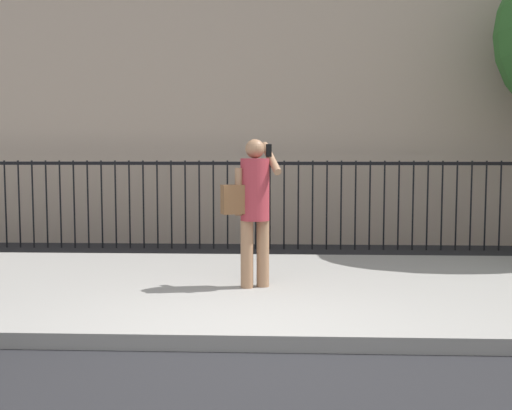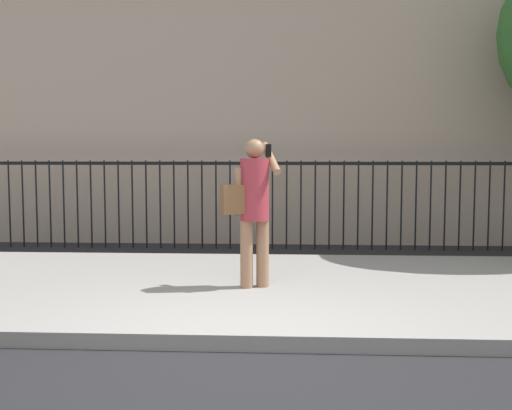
# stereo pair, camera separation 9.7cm
# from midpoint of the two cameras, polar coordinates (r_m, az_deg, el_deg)

# --- Properties ---
(ground_plane) EXTENTS (60.00, 60.00, 0.00)m
(ground_plane) POSITION_cam_midpoint_polar(r_m,az_deg,el_deg) (5.64, -1.16, -13.24)
(ground_plane) COLOR black
(sidewalk) EXTENTS (28.00, 4.40, 0.15)m
(sidewalk) POSITION_cam_midpoint_polar(r_m,az_deg,el_deg) (7.74, 0.08, -7.67)
(sidewalk) COLOR gray
(sidewalk) RESTS_ON ground
(iron_fence) EXTENTS (12.03, 0.04, 1.60)m
(iron_fence) POSITION_cam_midpoint_polar(r_m,az_deg,el_deg) (11.28, 1.10, 1.11)
(iron_fence) COLOR black
(iron_fence) RESTS_ON ground
(pedestrian_on_phone) EXTENTS (0.72, 0.55, 1.75)m
(pedestrian_on_phone) POSITION_cam_midpoint_polar(r_m,az_deg,el_deg) (7.36, 0.06, 0.32)
(pedestrian_on_phone) COLOR #936B4C
(pedestrian_on_phone) RESTS_ON sidewalk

